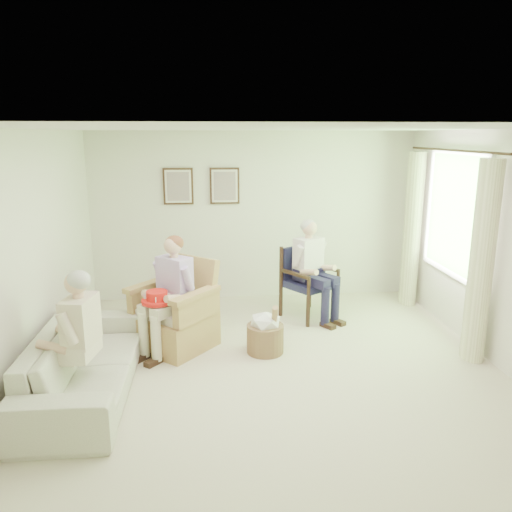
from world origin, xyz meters
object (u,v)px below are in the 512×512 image
object	(u,v)px
red_hat	(157,298)
wood_armchair	(308,278)
person_dark	(311,263)
person_sofa	(76,332)
person_wicker	(172,287)
wicker_armchair	(175,319)
hatbox	(265,332)
sofa	(86,361)

from	to	relation	value
red_hat	wood_armchair	bearing A→B (deg)	31.70
person_dark	person_sofa	distance (m)	3.38
person_sofa	person_wicker	bearing A→B (deg)	155.05
wicker_armchair	person_dark	world-z (taller)	person_dark
wicker_armchair	person_dark	size ratio (longest dim) A/B	0.79
wood_armchair	hatbox	world-z (taller)	wood_armchair
person_dark	person_sofa	xyz separation A→B (m)	(-2.65, -2.10, -0.06)
wood_armchair	person_dark	xyz separation A→B (m)	(0.00, -0.16, 0.27)
person_dark	hatbox	bearing A→B (deg)	-159.22
person_wicker	person_dark	distance (m)	2.06
wicker_armchair	red_hat	world-z (taller)	wicker_armchair
wood_armchair	person_wicker	xyz separation A→B (m)	(-1.84, -1.09, 0.26)
wicker_armchair	person_wicker	xyz separation A→B (m)	(0.00, -0.14, 0.46)
person_sofa	red_hat	distance (m)	1.21
wicker_armchair	person_dark	distance (m)	2.05
sofa	red_hat	size ratio (longest dim) A/B	6.31
sofa	person_dark	bearing A→B (deg)	-55.29
person_wicker	hatbox	world-z (taller)	person_wicker
wicker_armchair	sofa	world-z (taller)	wicker_armchair
wicker_armchair	hatbox	xyz separation A→B (m)	(1.09, -0.29, -0.09)
person_dark	hatbox	world-z (taller)	person_dark
wicker_armchair	wood_armchair	bearing A→B (deg)	67.13
person_dark	red_hat	distance (m)	2.28
person_dark	sofa	bearing A→B (deg)	-179.52
person_sofa	sofa	bearing A→B (deg)	-170.09
person_wicker	red_hat	world-z (taller)	person_wicker
person_wicker	person_sofa	xyz separation A→B (m)	(-0.81, -1.17, -0.05)
wicker_armchair	person_wicker	bearing A→B (deg)	-50.24
person_sofa	wood_armchair	bearing A→B (deg)	140.37
person_wicker	person_sofa	size ratio (longest dim) A/B	1.05
wood_armchair	person_wicker	size ratio (longest dim) A/B	0.72
wood_armchair	sofa	world-z (taller)	wood_armchair
red_hat	hatbox	bearing A→B (deg)	-0.00
wood_armchair	person_sofa	size ratio (longest dim) A/B	0.76
person_wicker	hatbox	xyz separation A→B (m)	(1.09, -0.14, -0.55)
sofa	hatbox	world-z (taller)	sofa
sofa	person_sofa	distance (m)	0.50
wicker_armchair	person_dark	bearing A→B (deg)	62.96
person_sofa	hatbox	distance (m)	2.21
red_hat	person_sofa	bearing A→B (deg)	-122.29
wicker_armchair	person_sofa	world-z (taller)	person_sofa
wicker_armchair	wood_armchair	size ratio (longest dim) A/B	1.09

